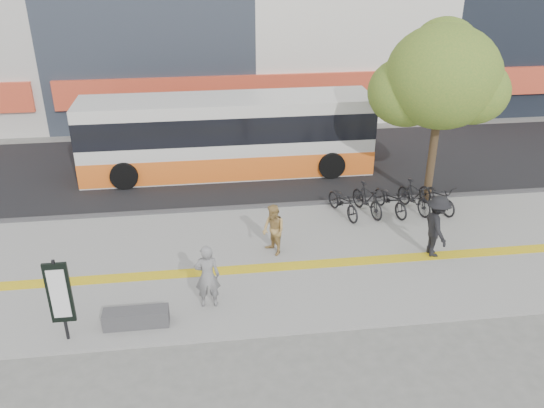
{
  "coord_description": "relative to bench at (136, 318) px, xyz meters",
  "views": [
    {
      "loc": [
        -0.72,
        -12.73,
        8.91
      ],
      "look_at": [
        1.2,
        2.0,
        1.64
      ],
      "focal_mm": 37.01,
      "sensor_mm": 36.0,
      "label": 1
    }
  ],
  "objects": [
    {
      "name": "curb",
      "position": [
        2.6,
        6.2,
        -0.23
      ],
      "size": [
        40.0,
        0.25,
        0.14
      ],
      "primitive_type": "cube",
      "color": "#363638",
      "rests_on": "ground"
    },
    {
      "name": "street",
      "position": [
        2.6,
        10.2,
        -0.28
      ],
      "size": [
        40.0,
        8.0,
        0.06
      ],
      "primitive_type": "cube",
      "color": "black",
      "rests_on": "ground"
    },
    {
      "name": "bench",
      "position": [
        0.0,
        0.0,
        0.0
      ],
      "size": [
        1.6,
        0.45,
        0.45
      ],
      "primitive_type": "cube",
      "color": "#363638",
      "rests_on": "sidewalk"
    },
    {
      "name": "bus",
      "position": [
        2.86,
        9.7,
        1.19
      ],
      "size": [
        11.46,
        2.72,
        3.05
      ],
      "color": "silver",
      "rests_on": "street"
    },
    {
      "name": "seated_woman",
      "position": [
        1.8,
        0.61,
        0.67
      ],
      "size": [
        0.67,
        0.45,
        1.78
      ],
      "primitive_type": "imported",
      "rotation": [
        0.0,
        0.0,
        3.1
      ],
      "color": "black",
      "rests_on": "sidewalk"
    },
    {
      "name": "signboard",
      "position": [
        -1.6,
        -0.31,
        1.06
      ],
      "size": [
        0.55,
        0.1,
        2.2
      ],
      "color": "black",
      "rests_on": "sidewalk"
    },
    {
      "name": "pedestrian_tan",
      "position": [
        3.82,
        3.0,
        0.57
      ],
      "size": [
        0.88,
        0.96,
        1.59
      ],
      "primitive_type": "imported",
      "rotation": [
        0.0,
        0.0,
        -1.12
      ],
      "color": "tan",
      "rests_on": "sidewalk"
    },
    {
      "name": "tactile_strip",
      "position": [
        2.6,
        2.2,
        -0.22
      ],
      "size": [
        40.0,
        0.45,
        0.01
      ],
      "primitive_type": "cube",
      "color": "yellow",
      "rests_on": "sidewalk"
    },
    {
      "name": "pedestrian_dark",
      "position": [
        8.6,
        2.3,
        0.74
      ],
      "size": [
        0.74,
        1.26,
        1.93
      ],
      "primitive_type": "imported",
      "rotation": [
        0.0,
        0.0,
        1.55
      ],
      "color": "black",
      "rests_on": "sidewalk"
    },
    {
      "name": "sidewalk",
      "position": [
        2.6,
        2.7,
        -0.27
      ],
      "size": [
        40.0,
        7.0,
        0.08
      ],
      "primitive_type": "cube",
      "color": "gray",
      "rests_on": "ground"
    },
    {
      "name": "ground",
      "position": [
        2.6,
        1.2,
        -0.3
      ],
      "size": [
        120.0,
        120.0,
        0.0
      ],
      "primitive_type": "plane",
      "color": "#61625D",
      "rests_on": "ground"
    },
    {
      "name": "street_tree",
      "position": [
        9.78,
        6.02,
        4.21
      ],
      "size": [
        4.4,
        3.8,
        6.31
      ],
      "color": "#382A19",
      "rests_on": "sidewalk"
    },
    {
      "name": "bicycle_row",
      "position": [
        8.2,
        5.2,
        0.29
      ],
      "size": [
        4.54,
        1.98,
        1.09
      ],
      "color": "black",
      "rests_on": "sidewalk"
    }
  ]
}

